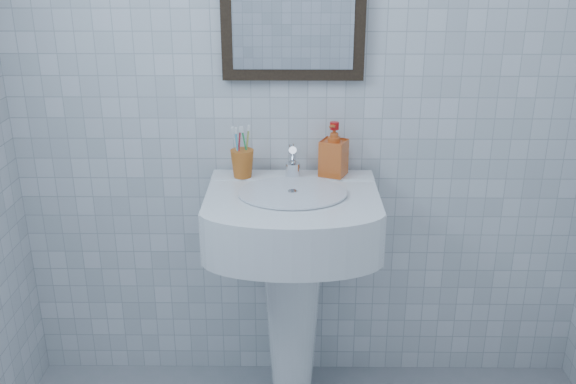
{
  "coord_description": "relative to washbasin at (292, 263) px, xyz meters",
  "views": [
    {
      "loc": [
        -0.05,
        -1.09,
        1.69
      ],
      "look_at": [
        -0.07,
        0.86,
        0.93
      ],
      "focal_mm": 40.0,
      "sensor_mm": 36.0,
      "label": 1
    }
  ],
  "objects": [
    {
      "name": "wall_back",
      "position": [
        0.05,
        0.21,
        0.64
      ],
      "size": [
        2.2,
        0.02,
        2.5
      ],
      "primitive_type": "cube",
      "color": "silver",
      "rests_on": "ground"
    },
    {
      "name": "washbasin",
      "position": [
        0.0,
        0.0,
        0.0
      ],
      "size": [
        0.59,
        0.43,
        0.91
      ],
      "color": "white",
      "rests_on": "ground"
    },
    {
      "name": "faucet",
      "position": [
        -0.0,
        0.11,
        0.34
      ],
      "size": [
        0.05,
        0.12,
        0.13
      ],
      "color": "silver",
      "rests_on": "washbasin"
    },
    {
      "name": "toothbrush_cup",
      "position": [
        -0.18,
        0.11,
        0.34
      ],
      "size": [
        0.11,
        0.11,
        0.1
      ],
      "primitive_type": null,
      "rotation": [
        0.0,
        0.0,
        -0.43
      ],
      "color": "#BE5D1D",
      "rests_on": "washbasin"
    },
    {
      "name": "soap_dispenser",
      "position": [
        0.15,
        0.13,
        0.39
      ],
      "size": [
        0.12,
        0.12,
        0.2
      ],
      "primitive_type": "imported",
      "rotation": [
        0.0,
        0.0,
        -0.4
      ],
      "color": "red",
      "rests_on": "washbasin"
    }
  ]
}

